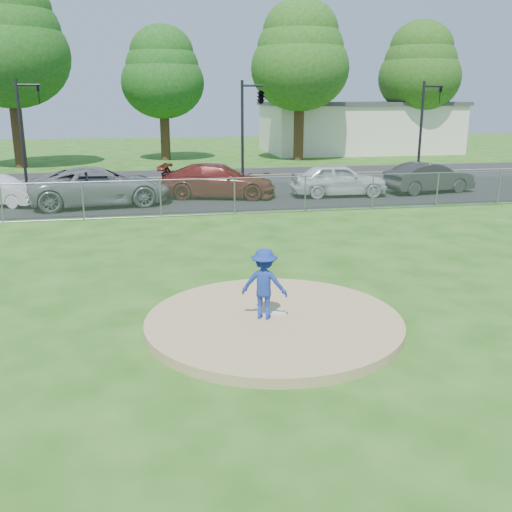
% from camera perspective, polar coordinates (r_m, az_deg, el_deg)
% --- Properties ---
extents(ground, '(120.00, 120.00, 0.00)m').
position_cam_1_polar(ground, '(21.57, -3.97, 3.05)').
color(ground, '#205212').
rests_on(ground, ground).
extents(pitchers_mound, '(5.40, 5.40, 0.20)m').
position_cam_1_polar(pitchers_mound, '(12.08, 1.78, -6.63)').
color(pitchers_mound, tan).
rests_on(pitchers_mound, ground).
extents(pitching_rubber, '(0.60, 0.15, 0.04)m').
position_cam_1_polar(pitching_rubber, '(12.22, 1.58, -5.76)').
color(pitching_rubber, white).
rests_on(pitching_rubber, pitchers_mound).
extents(chain_link_fence, '(40.00, 0.06, 1.50)m').
position_cam_1_polar(chain_link_fence, '(23.38, -4.60, 5.89)').
color(chain_link_fence, gray).
rests_on(chain_link_fence, ground).
extents(parking_lot, '(50.00, 8.00, 0.01)m').
position_cam_1_polar(parking_lot, '(27.92, -5.59, 5.90)').
color(parking_lot, black).
rests_on(parking_lot, ground).
extents(street, '(60.00, 7.00, 0.01)m').
position_cam_1_polar(street, '(35.31, -6.73, 7.89)').
color(street, '#242426').
rests_on(street, ground).
extents(commercial_building, '(16.40, 9.40, 4.30)m').
position_cam_1_polar(commercial_building, '(52.34, 10.16, 12.61)').
color(commercial_building, beige).
rests_on(commercial_building, ground).
extents(tree_left, '(7.84, 7.84, 12.53)m').
position_cam_1_polar(tree_left, '(42.93, -23.57, 19.15)').
color(tree_left, '#362013').
rests_on(tree_left, ground).
extents(tree_center, '(6.16, 6.16, 9.84)m').
position_cam_1_polar(tree_center, '(44.98, -9.33, 17.69)').
color(tree_center, '#3A2515').
rests_on(tree_center, ground).
extents(tree_right, '(7.28, 7.28, 11.63)m').
position_cam_1_polar(tree_right, '(44.52, 4.44, 19.39)').
color(tree_right, '#3A2415').
rests_on(tree_right, ground).
extents(tree_far_right, '(6.72, 6.72, 10.74)m').
position_cam_1_polar(tree_far_right, '(51.17, 16.08, 17.70)').
color(tree_far_right, '#322112').
rests_on(tree_far_right, ground).
extents(traffic_signal_left, '(1.28, 0.20, 5.60)m').
position_cam_1_polar(traffic_signal_left, '(33.54, -22.11, 12.25)').
color(traffic_signal_left, black).
rests_on(traffic_signal_left, ground).
extents(traffic_signal_center, '(1.42, 2.48, 5.60)m').
position_cam_1_polar(traffic_signal_center, '(33.54, 0.30, 15.49)').
color(traffic_signal_center, black).
rests_on(traffic_signal_center, ground).
extents(traffic_signal_right, '(1.28, 0.20, 5.60)m').
position_cam_1_polar(traffic_signal_right, '(36.93, 16.56, 12.94)').
color(traffic_signal_right, black).
rests_on(traffic_signal_right, ground).
extents(pitcher, '(1.10, 0.88, 1.49)m').
position_cam_1_polar(pitcher, '(11.81, 0.83, -2.78)').
color(pitcher, navy).
rests_on(pitcher, pitchers_mound).
extents(traffic_cone, '(0.34, 0.34, 0.66)m').
position_cam_1_polar(traffic_cone, '(26.54, -19.28, 5.33)').
color(traffic_cone, '#FF610D').
rests_on(traffic_cone, parking_lot).
extents(parked_car_gray, '(6.42, 3.63, 1.69)m').
position_cam_1_polar(parked_car_gray, '(26.40, -15.31, 6.74)').
color(parked_car_gray, gray).
rests_on(parked_car_gray, parking_lot).
extents(parked_car_darkred, '(5.88, 3.52, 1.60)m').
position_cam_1_polar(parked_car_darkred, '(27.62, -3.81, 7.52)').
color(parked_car_darkred, maroon).
rests_on(parked_car_darkred, parking_lot).
extents(parked_car_pearl, '(4.74, 2.11, 1.58)m').
position_cam_1_polar(parked_car_pearl, '(28.27, 8.27, 7.57)').
color(parked_car_pearl, silver).
rests_on(parked_car_pearl, parking_lot).
extents(parked_car_charcoal, '(4.77, 2.36, 1.50)m').
position_cam_1_polar(parked_car_charcoal, '(30.33, 16.93, 7.52)').
color(parked_car_charcoal, '#29292C').
rests_on(parked_car_charcoal, parking_lot).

